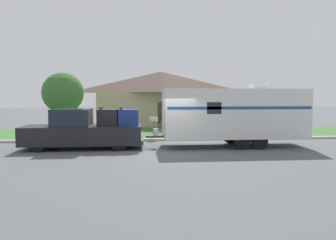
{
  "coord_description": "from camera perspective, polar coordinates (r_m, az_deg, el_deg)",
  "views": [
    {
      "loc": [
        -1.5,
        -15.24,
        2.64
      ],
      "look_at": [
        0.05,
        1.25,
        1.4
      ],
      "focal_mm": 35.0,
      "sensor_mm": 36.0,
      "label": 1
    }
  ],
  "objects": [
    {
      "name": "curb_strip",
      "position": [
        19.22,
        -0.83,
        -3.4
      ],
      "size": [
        80.0,
        0.3,
        0.14
      ],
      "color": "beige",
      "rests_on": "ground_plane"
    },
    {
      "name": "pickup_truck",
      "position": [
        16.79,
        -14.38,
        -1.76
      ],
      "size": [
        5.87,
        2.03,
        2.07
      ],
      "color": "black",
      "rests_on": "ground_plane"
    },
    {
      "name": "tree_in_yard",
      "position": [
        22.83,
        -17.83,
        4.5
      ],
      "size": [
        2.71,
        2.71,
        4.17
      ],
      "color": "brown",
      "rests_on": "ground_plane"
    },
    {
      "name": "travel_trailer",
      "position": [
        17.25,
        11.39,
        1.15
      ],
      "size": [
        8.18,
        2.37,
        3.25
      ],
      "color": "black",
      "rests_on": "ground_plane"
    },
    {
      "name": "lawn_strip",
      "position": [
        22.84,
        -1.56,
        -2.32
      ],
      "size": [
        80.0,
        7.0,
        0.03
      ],
      "color": "#3D6B33",
      "rests_on": "ground_plane"
    },
    {
      "name": "ground_plane",
      "position": [
        15.54,
        0.26,
        -5.5
      ],
      "size": [
        120.0,
        120.0,
        0.0
      ],
      "primitive_type": "plane",
      "color": "#515456"
    },
    {
      "name": "house_across_street",
      "position": [
        30.23,
        -1.27,
        4.02
      ],
      "size": [
        11.85,
        6.91,
        4.83
      ],
      "color": "tan",
      "rests_on": "ground_plane"
    },
    {
      "name": "mailbox",
      "position": [
        19.7,
        -2.47,
        -0.42
      ],
      "size": [
        0.48,
        0.2,
        1.34
      ],
      "color": "brown",
      "rests_on": "ground_plane"
    }
  ]
}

